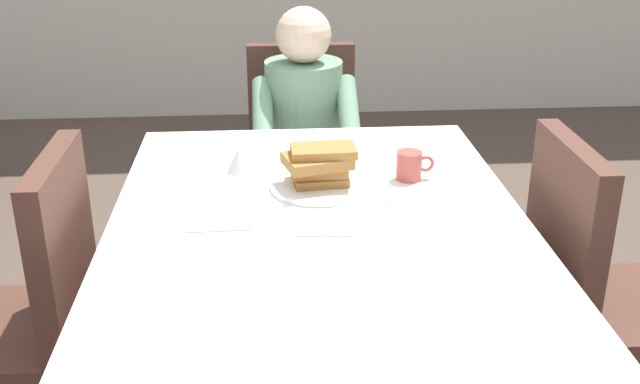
# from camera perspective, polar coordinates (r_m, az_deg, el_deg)

# --- Properties ---
(dining_table_main) EXTENTS (1.12, 1.52, 0.74)m
(dining_table_main) POSITION_cam_1_polar(r_m,az_deg,el_deg) (2.05, -0.07, -4.28)
(dining_table_main) COLOR white
(dining_table_main) RESTS_ON ground
(chair_diner) EXTENTS (0.44, 0.45, 0.93)m
(chair_diner) POSITION_cam_1_polar(r_m,az_deg,el_deg) (3.17, -1.30, 3.52)
(chair_diner) COLOR #4C2D23
(chair_diner) RESTS_ON ground
(diner_person) EXTENTS (0.40, 0.43, 1.12)m
(diner_person) POSITION_cam_1_polar(r_m,az_deg,el_deg) (2.98, -1.17, 5.03)
(diner_person) COLOR gray
(diner_person) RESTS_ON ground
(chair_right_side) EXTENTS (0.45, 0.44, 0.93)m
(chair_right_side) POSITION_cam_1_polar(r_m,az_deg,el_deg) (2.28, 19.70, -6.08)
(chair_right_side) COLOR #4C2D23
(chair_right_side) RESTS_ON ground
(chair_left_side) EXTENTS (0.45, 0.44, 0.93)m
(chair_left_side) POSITION_cam_1_polar(r_m,az_deg,el_deg) (2.20, -20.73, -7.48)
(chair_left_side) COLOR #4C2D23
(chair_left_side) RESTS_ON ground
(plate_breakfast) EXTENTS (0.28, 0.28, 0.02)m
(plate_breakfast) POSITION_cam_1_polar(r_m,az_deg,el_deg) (2.19, -0.09, 0.48)
(plate_breakfast) COLOR white
(plate_breakfast) RESTS_ON dining_table_main
(breakfast_stack) EXTENTS (0.21, 0.18, 0.11)m
(breakfast_stack) POSITION_cam_1_polar(r_m,az_deg,el_deg) (2.17, -0.04, 2.10)
(breakfast_stack) COLOR #A36B33
(breakfast_stack) RESTS_ON plate_breakfast
(cup_coffee) EXTENTS (0.11, 0.08, 0.08)m
(cup_coffee) POSITION_cam_1_polar(r_m,az_deg,el_deg) (2.26, 6.72, 1.98)
(cup_coffee) COLOR #B24C42
(cup_coffee) RESTS_ON dining_table_main
(syrup_pitcher) EXTENTS (0.08, 0.08, 0.07)m
(syrup_pitcher) POSITION_cam_1_polar(r_m,az_deg,el_deg) (2.31, -6.10, 2.37)
(syrup_pitcher) COLOR silver
(syrup_pitcher) RESTS_ON dining_table_main
(fork_left_of_plate) EXTENTS (0.03, 0.18, 0.00)m
(fork_left_of_plate) POSITION_cam_1_polar(r_m,az_deg,el_deg) (2.17, -5.06, 0.00)
(fork_left_of_plate) COLOR silver
(fork_left_of_plate) RESTS_ON dining_table_main
(knife_right_of_plate) EXTENTS (0.02, 0.20, 0.00)m
(knife_right_of_plate) POSITION_cam_1_polar(r_m,az_deg,el_deg) (2.20, 4.89, 0.28)
(knife_right_of_plate) COLOR silver
(knife_right_of_plate) RESTS_ON dining_table_main
(spoon_near_edge) EXTENTS (0.15, 0.02, 0.00)m
(spoon_near_edge) POSITION_cam_1_polar(r_m,az_deg,el_deg) (1.91, -0.00, -3.24)
(spoon_near_edge) COLOR silver
(spoon_near_edge) RESTS_ON dining_table_main
(napkin_folded) EXTENTS (0.17, 0.12, 0.01)m
(napkin_folded) POSITION_cam_1_polar(r_m,az_deg,el_deg) (2.01, -7.52, -2.07)
(napkin_folded) COLOR white
(napkin_folded) RESTS_ON dining_table_main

